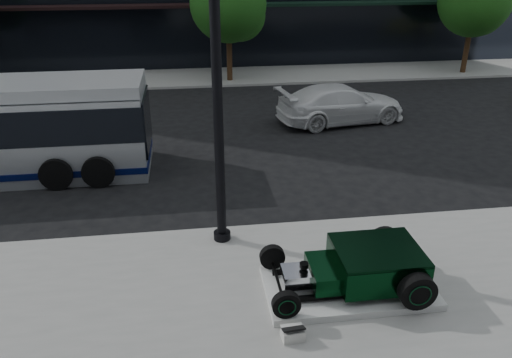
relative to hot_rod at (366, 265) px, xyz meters
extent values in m
plane|color=black|center=(-2.17, 4.87, -0.70)|extent=(120.00, 120.00, 0.00)
cube|color=gray|center=(-2.17, 18.87, -0.64)|extent=(70.00, 4.00, 0.12)
cube|color=black|center=(-12.17, 21.07, 1.30)|extent=(22.00, 0.50, 4.00)
cube|color=black|center=(10.83, 21.07, 1.30)|extent=(24.00, 0.50, 4.00)
cube|color=black|center=(-12.17, 20.47, 2.90)|extent=(22.00, 1.60, 0.15)
cube|color=black|center=(10.83, 20.47, 2.90)|extent=(24.00, 1.60, 0.15)
cylinder|color=black|center=(-1.17, 17.87, 0.72)|extent=(0.28, 0.28, 2.60)
sphere|color=#12390F|center=(-1.17, 17.87, 3.22)|extent=(3.80, 3.80, 3.80)
sphere|color=#12390F|center=(-0.57, 18.17, 2.62)|extent=(2.60, 2.60, 2.60)
cylinder|color=black|center=(11.83, 17.87, 0.72)|extent=(0.28, 0.28, 2.60)
sphere|color=#12390F|center=(11.83, 17.87, 3.22)|extent=(3.80, 3.80, 3.80)
sphere|color=#12390F|center=(12.43, 18.17, 2.62)|extent=(2.60, 2.60, 2.60)
cube|color=silver|center=(-0.33, 0.00, -0.50)|extent=(3.40, 1.80, 0.15)
cube|color=black|center=(-0.33, -0.45, -0.33)|extent=(3.00, 0.08, 0.10)
cube|color=black|center=(-0.33, 0.45, -0.33)|extent=(3.00, 0.08, 0.10)
cube|color=black|center=(0.22, 0.00, 0.02)|extent=(1.70, 1.45, 0.62)
cube|color=black|center=(0.22, 0.00, 0.35)|extent=(1.70, 1.45, 0.06)
cube|color=black|center=(-0.88, 0.00, -0.10)|extent=(0.55, 1.05, 0.38)
cube|color=silver|center=(-1.43, 0.00, -0.15)|extent=(0.55, 0.55, 0.34)
cylinder|color=black|center=(-1.28, 0.00, 0.12)|extent=(0.18, 0.18, 0.10)
cylinder|color=black|center=(-1.78, 0.00, -0.27)|extent=(0.06, 1.55, 0.06)
cylinder|color=black|center=(0.72, -0.85, -0.07)|extent=(0.72, 0.24, 0.72)
cylinder|color=black|center=(0.72, -0.98, -0.07)|extent=(0.37, 0.02, 0.37)
torus|color=#09351B|center=(0.72, -0.99, -0.07)|extent=(0.44, 0.02, 0.44)
cylinder|color=black|center=(0.72, 0.85, -0.07)|extent=(0.72, 0.24, 0.72)
cylinder|color=black|center=(0.72, 0.98, -0.07)|extent=(0.37, 0.02, 0.37)
torus|color=#09351B|center=(0.72, 0.99, -0.07)|extent=(0.44, 0.02, 0.44)
cylinder|color=black|center=(-1.78, -0.78, -0.16)|extent=(0.54, 0.16, 0.54)
cylinder|color=black|center=(-1.78, -0.87, -0.16)|extent=(0.28, 0.02, 0.28)
torus|color=#09351B|center=(-1.78, -0.88, -0.16)|extent=(0.34, 0.02, 0.34)
cylinder|color=black|center=(-1.78, 0.78, -0.16)|extent=(0.54, 0.16, 0.54)
cylinder|color=black|center=(-1.78, 0.87, -0.16)|extent=(0.28, 0.02, 0.28)
torus|color=#09351B|center=(-1.78, 0.88, -0.16)|extent=(0.34, 0.02, 0.34)
cube|color=silver|center=(-1.74, -1.21, -0.47)|extent=(0.42, 0.33, 0.22)
cube|color=black|center=(-1.74, -1.21, -0.34)|extent=(0.42, 0.31, 0.15)
cylinder|color=black|center=(-2.74, 2.33, 3.10)|extent=(0.22, 0.22, 7.36)
cylinder|color=black|center=(-2.74, 2.33, -0.49)|extent=(0.40, 0.40, 0.18)
cube|color=black|center=(-4.69, 7.23, 0.85)|extent=(0.06, 2.30, 1.70)
cylinder|color=black|center=(-7.32, 5.93, -0.22)|extent=(0.96, 0.28, 0.96)
cylinder|color=black|center=(-7.32, 8.53, -0.22)|extent=(0.96, 0.28, 0.96)
cylinder|color=black|center=(-6.12, 5.93, -0.22)|extent=(0.96, 0.28, 0.96)
cylinder|color=black|center=(-6.12, 8.53, -0.22)|extent=(0.96, 0.28, 0.96)
imported|color=white|center=(2.70, 10.79, 0.06)|extent=(5.50, 3.01, 1.51)
camera|label=1|loc=(-3.33, -7.96, 5.85)|focal=35.00mm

